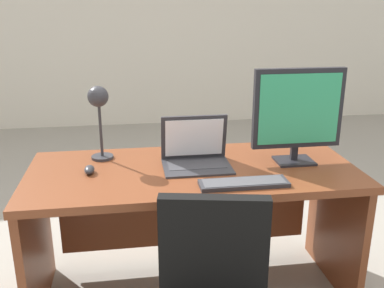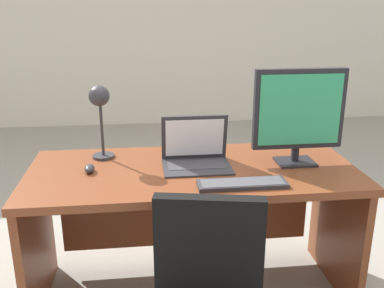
% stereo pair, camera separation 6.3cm
% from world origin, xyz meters
% --- Properties ---
extents(ground, '(12.00, 12.00, 0.00)m').
position_xyz_m(ground, '(0.00, 1.50, 0.00)').
color(ground, gray).
extents(back_wall, '(10.00, 0.10, 2.80)m').
position_xyz_m(back_wall, '(0.00, 3.67, 1.40)').
color(back_wall, silver).
rests_on(back_wall, ground).
extents(desk, '(1.70, 0.75, 0.75)m').
position_xyz_m(desk, '(0.00, 0.05, 0.54)').
color(desk, brown).
rests_on(desk, ground).
extents(monitor, '(0.48, 0.16, 0.50)m').
position_xyz_m(monitor, '(0.55, 0.01, 1.03)').
color(monitor, black).
rests_on(monitor, desk).
extents(laptop, '(0.35, 0.27, 0.26)m').
position_xyz_m(laptop, '(0.02, 0.07, 0.83)').
color(laptop, '#2D2D33').
rests_on(laptop, desk).
extents(keyboard, '(0.42, 0.12, 0.02)m').
position_xyz_m(keyboard, '(0.20, -0.25, 0.76)').
color(keyboard, '#2D2D33').
rests_on(keyboard, desk).
extents(mouse, '(0.05, 0.09, 0.04)m').
position_xyz_m(mouse, '(-0.53, 0.01, 0.77)').
color(mouse, '#2D2D33').
rests_on(mouse, desk).
extents(desk_lamp, '(0.12, 0.14, 0.41)m').
position_xyz_m(desk_lamp, '(-0.47, 0.20, 1.05)').
color(desk_lamp, '#2D2D33').
rests_on(desk_lamp, desk).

